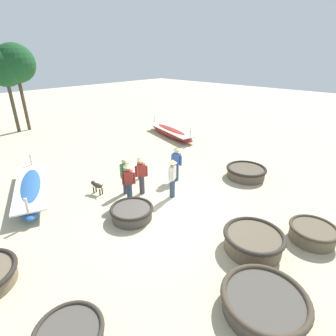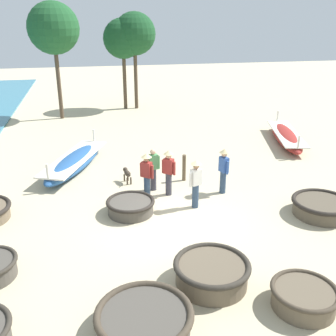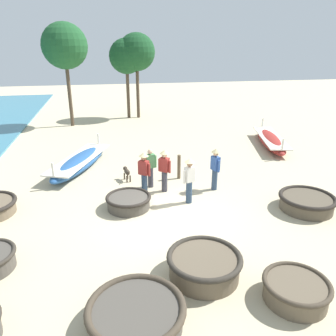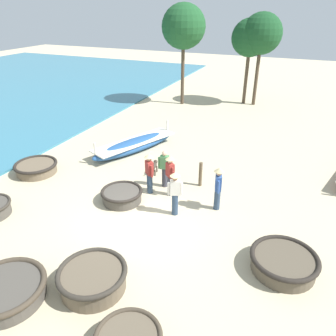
% 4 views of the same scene
% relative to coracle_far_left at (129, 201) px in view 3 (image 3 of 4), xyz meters
% --- Properties ---
extents(ground_plane, '(80.00, 80.00, 0.00)m').
position_rel_coracle_far_left_xyz_m(ground_plane, '(1.13, -0.68, -0.26)').
color(ground_plane, '#C6B793').
extents(coracle_far_left, '(1.57, 1.57, 0.47)m').
position_rel_coracle_far_left_xyz_m(coracle_far_left, '(0.00, 0.00, 0.00)').
color(coracle_far_left, '#4C473F').
rests_on(coracle_far_left, ground).
extents(coracle_center, '(1.48, 1.48, 0.51)m').
position_rel_coracle_far_left_xyz_m(coracle_center, '(3.19, -5.15, 0.02)').
color(coracle_center, brown).
rests_on(coracle_center, ground).
extents(coracle_nearest, '(2.02, 2.02, 0.51)m').
position_rel_coracle_far_left_xyz_m(coracle_nearest, '(-0.33, -5.14, 0.03)').
color(coracle_nearest, '#4C473F').
rests_on(coracle_nearest, ground).
extents(coracle_weathered, '(1.89, 1.89, 0.53)m').
position_rel_coracle_far_left_xyz_m(coracle_weathered, '(5.97, -1.34, 0.03)').
color(coracle_weathered, brown).
rests_on(coracle_weathered, ground).
extents(coracle_far_right, '(1.84, 1.84, 0.61)m').
position_rel_coracle_far_left_xyz_m(coracle_far_right, '(1.46, -3.97, 0.07)').
color(coracle_far_right, brown).
rests_on(coracle_far_right, ground).
extents(long_boat_green_hull, '(2.96, 5.02, 1.07)m').
position_rel_coracle_far_left_xyz_m(long_boat_green_hull, '(-1.81, 4.36, 0.06)').
color(long_boat_green_hull, '#285693').
rests_on(long_boat_green_hull, ground).
extents(long_boat_ochre_hull, '(2.40, 5.27, 1.07)m').
position_rel_coracle_far_left_xyz_m(long_boat_ochre_hull, '(8.51, 5.94, 0.06)').
color(long_boat_ochre_hull, maroon).
rests_on(long_boat_ochre_hull, ground).
extents(fisherman_by_coracle, '(0.43, 0.39, 1.67)m').
position_rel_coracle_far_left_xyz_m(fisherman_by_coracle, '(1.49, 1.13, 0.70)').
color(fisherman_by_coracle, '#383842').
rests_on(fisherman_by_coracle, ground).
extents(fisherman_hauling, '(0.43, 0.39, 1.67)m').
position_rel_coracle_far_left_xyz_m(fisherman_hauling, '(0.69, 0.97, 0.70)').
color(fisherman_hauling, '#2D425B').
rests_on(fisherman_hauling, ground).
extents(fisherman_standing_right, '(0.50, 0.36, 1.67)m').
position_rel_coracle_far_left_xyz_m(fisherman_standing_right, '(2.16, -0.01, 0.70)').
color(fisherman_standing_right, '#2D425B').
rests_on(fisherman_standing_right, ground).
extents(fisherman_crouching, '(0.36, 0.51, 1.67)m').
position_rel_coracle_far_left_xyz_m(fisherman_crouching, '(3.43, 0.89, 0.70)').
color(fisherman_crouching, '#2D425B').
rests_on(fisherman_crouching, ground).
extents(fisherman_standing_left, '(0.52, 0.29, 1.57)m').
position_rel_coracle_far_left_xyz_m(fisherman_standing_left, '(1.03, 1.65, 0.58)').
color(fisherman_standing_left, '#383842').
rests_on(fisherman_standing_left, ground).
extents(dog, '(0.30, 0.68, 0.55)m').
position_rel_coracle_far_left_xyz_m(dog, '(0.16, 2.52, 0.12)').
color(dog, '#3D3328').
rests_on(dog, ground).
extents(mooring_post_mid_beach, '(0.14, 0.14, 1.04)m').
position_rel_coracle_far_left_xyz_m(mooring_post_mid_beach, '(2.34, 2.28, 0.26)').
color(mooring_post_mid_beach, brown).
rests_on(mooring_post_mid_beach, ground).
extents(tree_right_mid, '(2.57, 2.57, 5.85)m').
position_rel_coracle_far_left_xyz_m(tree_right_mid, '(1.45, 15.30, 4.27)').
color(tree_right_mid, '#4C3D2D').
rests_on(tree_right_mid, ground).
extents(tree_rightmost, '(2.73, 2.73, 6.22)m').
position_rel_coracle_far_left_xyz_m(tree_rightmost, '(2.19, 15.20, 4.57)').
color(tree_rightmost, '#4C3D2D').
rests_on(tree_rightmost, ground).
extents(tree_center, '(2.97, 2.97, 6.77)m').
position_rel_coracle_far_left_xyz_m(tree_center, '(-2.71, 13.33, 5.00)').
color(tree_center, '#4C3D2D').
rests_on(tree_center, ground).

